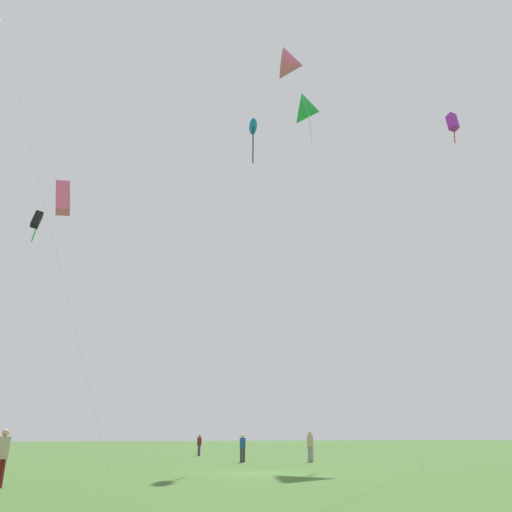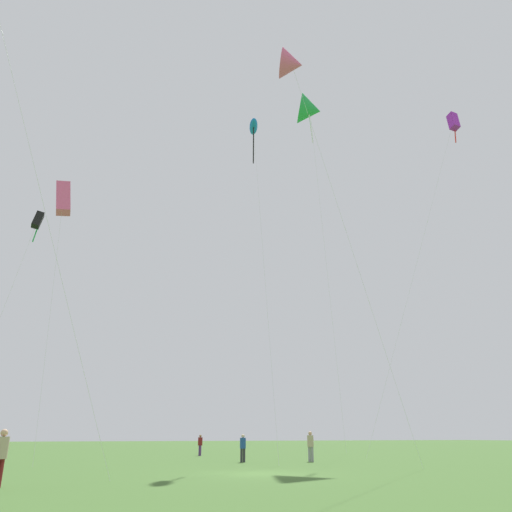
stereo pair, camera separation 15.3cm
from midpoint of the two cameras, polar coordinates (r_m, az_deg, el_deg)
name	(u,v)px [view 2 (the right image)]	position (r m, az deg, el deg)	size (l,w,h in m)	color
ground	(261,474)	(23.97, 0.76, -23.51)	(280.00, 280.00, 0.00)	#3D6028
person_standing_0	(200,443)	(44.89, -6.26, -20.43)	(0.37, 0.37, 1.65)	#593372
person_standing_1	(243,446)	(33.86, -1.36, -20.78)	(0.37, 0.37, 1.66)	#2D2D33
person_standing_2	(1,454)	(19.25, -26.80, -19.41)	(0.39, 0.39, 1.78)	maroon
person_standing_3	(310,444)	(34.78, 6.35, -20.48)	(0.41, 0.41, 1.83)	gray
kite_flying_0	(453,122)	(52.44, 21.59, 13.95)	(10.62, 3.66, 30.55)	silver
kite_flying_1	(310,110)	(55.94, 6.25, 16.19)	(6.44, 6.27, 36.08)	silver
kite_flying_2	(254,127)	(46.43, -0.19, 14.41)	(2.33, 9.71, 28.19)	silver
kite_flying_3	(38,221)	(47.25, -23.50, 3.68)	(4.45, 3.76, 19.99)	silver
kite_flying_5	(63,199)	(38.39, -20.97, 6.12)	(1.22, 4.47, 18.76)	silver
kite_flying_8	(292,64)	(31.62, 4.23, 20.93)	(8.05, 2.23, 23.14)	silver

